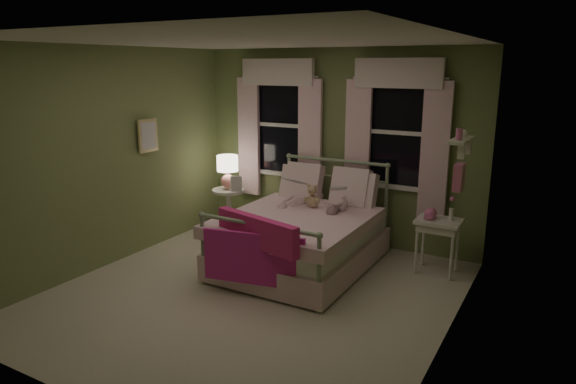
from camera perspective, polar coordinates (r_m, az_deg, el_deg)
The scene contains 18 objects.
room_shell at distance 5.17m, azimuth -4.29°, elevation 1.87°, with size 4.20×4.20×4.20m.
bed at distance 6.19m, azimuth 1.59°, elevation -4.86°, with size 1.58×2.04×1.18m.
pink_throw at distance 5.27m, azimuth -3.64°, elevation -5.67°, with size 1.09×0.38×0.71m.
child_left at distance 6.51m, azimuth 1.18°, elevation 1.60°, with size 0.30×0.20×0.83m, color #F7D1DD.
child_right at distance 6.28m, azimuth 5.68°, elevation 0.50°, with size 0.34×0.27×0.71m, color #F7D1DD.
book_left at distance 6.30m, azimuth 0.10°, elevation 0.97°, with size 0.20×0.27×0.03m, color beige.
book_right at distance 6.06m, azimuth 4.72°, elevation -0.01°, with size 0.20×0.27×0.02m, color beige.
teddy_bear at distance 6.29m, azimuth 2.73°, elevation -0.66°, with size 0.22×0.17×0.30m.
nightstand_left at distance 7.42m, azimuth -6.61°, elevation -1.44°, with size 0.46×0.46×0.65m.
table_lamp at distance 7.30m, azimuth -6.73°, elevation 2.62°, with size 0.30×0.30×0.47m.
book_nightstand at distance 7.24m, azimuth -6.39°, elevation 0.13°, with size 0.16×0.22×0.02m, color beige.
nightstand_right at distance 6.18m, azimuth 16.37°, elevation -3.85°, with size 0.50×0.40×0.64m.
pink_toy at distance 6.15m, azimuth 15.56°, elevation -2.33°, with size 0.14×0.19×0.14m.
bud_vase at distance 6.13m, azimuth 17.72°, elevation -1.74°, with size 0.06×0.06×0.28m.
window_left at distance 7.27m, azimuth -1.04°, elevation 7.99°, with size 1.34×0.13×1.96m.
window_right at distance 6.58m, azimuth 11.94°, elevation 7.06°, with size 1.34×0.13×1.96m.
wall_shelf at distance 5.06m, azimuth 18.59°, elevation 3.49°, with size 0.15×0.50×0.60m.
framed_picture at distance 6.82m, azimuth -15.29°, elevation 6.06°, with size 0.03×0.32×0.42m.
Camera 1 is at (2.81, -4.20, 2.38)m, focal length 32.00 mm.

